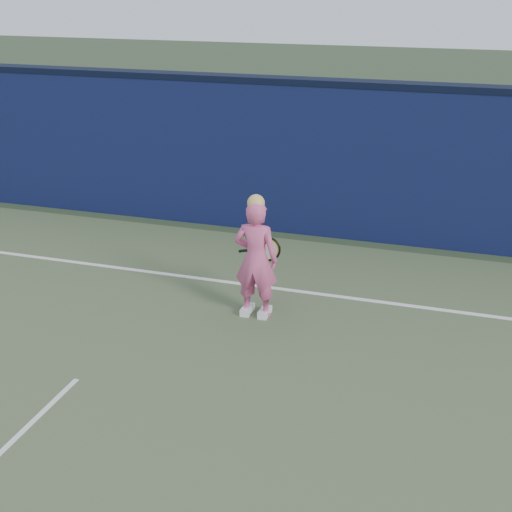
% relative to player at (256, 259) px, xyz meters
% --- Properties ---
extents(ground, '(80.00, 80.00, 0.00)m').
position_rel_player_xyz_m(ground, '(-1.39, -3.14, -0.79)').
color(ground, '#304128').
rests_on(ground, ground).
extents(backstop_wall, '(24.00, 0.40, 2.50)m').
position_rel_player_xyz_m(backstop_wall, '(-1.39, 3.36, 0.46)').
color(backstop_wall, '#0C1738').
rests_on(backstop_wall, ground).
extents(wall_cap, '(24.00, 0.42, 0.10)m').
position_rel_player_xyz_m(wall_cap, '(-1.39, 3.36, 1.76)').
color(wall_cap, black).
rests_on(wall_cap, backstop_wall).
extents(player, '(0.57, 0.38, 1.64)m').
position_rel_player_xyz_m(player, '(0.00, 0.00, 0.00)').
color(player, '#DB558A').
rests_on(player, ground).
extents(racket, '(0.63, 0.18, 0.34)m').
position_rel_player_xyz_m(racket, '(0.01, 0.40, -0.02)').
color(racket, black).
rests_on(racket, ground).
extents(court_lines, '(11.00, 12.04, 0.01)m').
position_rel_player_xyz_m(court_lines, '(-1.39, -3.47, -0.78)').
color(court_lines, white).
rests_on(court_lines, court_surface).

